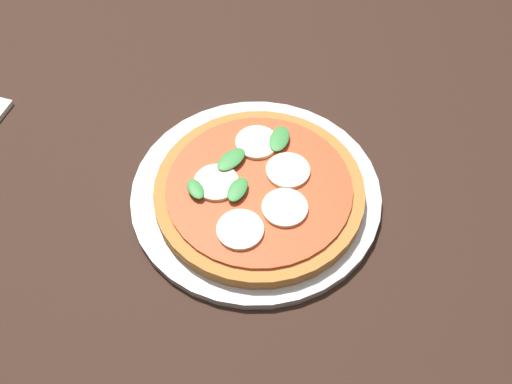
# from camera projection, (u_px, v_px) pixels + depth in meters

# --- Properties ---
(ground_plane) EXTENTS (6.00, 6.00, 0.00)m
(ground_plane) POSITION_uv_depth(u_px,v_px,m) (248.00, 377.00, 1.45)
(ground_plane) COLOR #2D2B28
(dining_table) EXTENTS (1.57, 0.90, 0.78)m
(dining_table) POSITION_uv_depth(u_px,v_px,m) (243.00, 220.00, 0.90)
(dining_table) COLOR black
(dining_table) RESTS_ON ground_plane
(serving_tray) EXTENTS (0.33, 0.33, 0.01)m
(serving_tray) POSITION_uv_depth(u_px,v_px,m) (256.00, 194.00, 0.80)
(serving_tray) COLOR silver
(serving_tray) RESTS_ON dining_table
(pizza) EXTENTS (0.27, 0.27, 0.03)m
(pizza) POSITION_uv_depth(u_px,v_px,m) (259.00, 191.00, 0.78)
(pizza) COLOR #B27033
(pizza) RESTS_ON serving_tray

